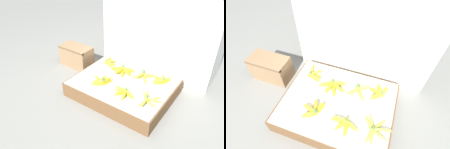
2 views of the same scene
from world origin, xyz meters
The scene contains 11 objects.
ground_plane centered at (0.00, 0.00, 0.00)m, with size 10.00×10.00×0.00m, color gray.
display_platform centered at (0.00, 0.00, 0.08)m, with size 0.97×0.76×0.16m.
back_vendor_table centered at (0.05, 0.76, 0.41)m, with size 1.30×0.57×0.81m.
wooden_crate centered at (-0.80, 0.16, 0.13)m, with size 0.40×0.21×0.26m.
banana_bunch_front_midleft centered at (-0.15, -0.16, 0.19)m, with size 0.18×0.19×0.11m.
banana_bunch_front_midright centered at (0.12, -0.18, 0.18)m, with size 0.24×0.16×0.09m.
banana_bunch_front_right centered at (0.35, -0.15, 0.18)m, with size 0.24×0.25×0.09m.
banana_bunch_middle_left centered at (-0.32, 0.20, 0.18)m, with size 0.16×0.19×0.09m.
banana_bunch_middle_midleft centered at (-0.09, 0.13, 0.19)m, with size 0.26×0.20×0.11m.
banana_bunch_middle_midright centered at (0.14, 0.16, 0.19)m, with size 0.20×0.19×0.11m.
banana_bunch_middle_right centered at (0.32, 0.20, 0.18)m, with size 0.18×0.19×0.09m.
Camera 1 is at (0.95, -1.55, 1.39)m, focal length 35.00 mm.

